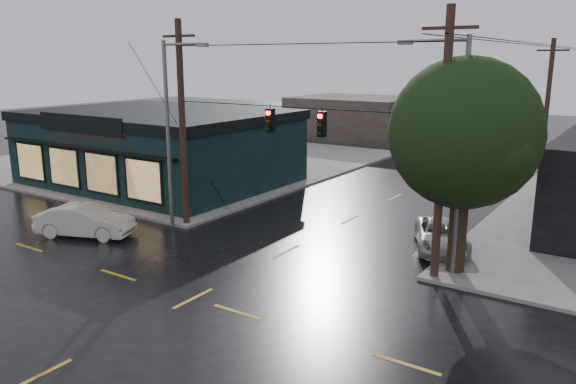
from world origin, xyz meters
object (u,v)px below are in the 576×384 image
Objects in this scene: corner_tree at (465,134)px; sedan_cream at (85,221)px; utility_pole_ne at (434,279)px; suv_silver at (441,236)px; utility_pole_nw at (187,225)px.

corner_tree is 1.79× the size of sedan_cream.
utility_pole_ne reaches higher than suv_silver.
corner_tree reaches higher than suv_silver.
corner_tree is at bearing 4.18° from utility_pole_nw.
sedan_cream reaches higher than suv_silver.
sedan_cream is at bearing -162.97° from corner_tree.
utility_pole_ne reaches higher than sedan_cream.
suv_silver is (14.82, 7.54, -0.12)m from sedan_cream.
utility_pole_ne is at bearing 0.00° from utility_pole_nw.
corner_tree is 1.79× the size of suv_silver.
corner_tree is 14.63m from utility_pole_nw.
corner_tree is 0.82× the size of utility_pole_nw.
corner_tree is at bearing 63.14° from utility_pole_ne.
utility_pole_nw is at bearing 171.95° from suv_silver.
suv_silver is (-1.44, 2.56, -4.91)m from corner_tree.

